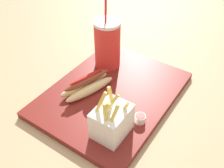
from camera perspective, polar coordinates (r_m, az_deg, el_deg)
ground_plane at (r=0.82m, az=0.00°, el=-3.19°), size 2.40×2.40×0.02m
food_tray at (r=0.80m, az=0.00°, el=-2.16°), size 0.45×0.34×0.02m
soda_cup at (r=0.86m, az=-1.03°, el=8.76°), size 0.09×0.09×0.26m
fries_basket at (r=0.66m, az=-0.07°, el=-8.08°), size 0.10×0.08×0.14m
hot_dog_1 at (r=0.79m, az=-5.45°, el=-0.21°), size 0.18×0.10×0.06m
ketchup_cup_1 at (r=0.71m, az=6.16°, el=-7.46°), size 0.03×0.03×0.02m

